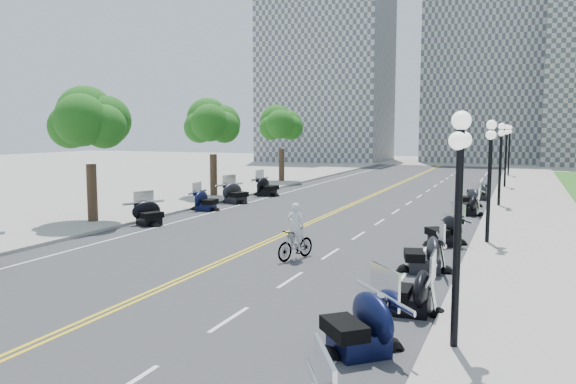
% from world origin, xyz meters
% --- Properties ---
extents(ground, '(160.00, 160.00, 0.00)m').
position_xyz_m(ground, '(0.00, 0.00, 0.00)').
color(ground, gray).
extents(road, '(16.00, 90.00, 0.01)m').
position_xyz_m(road, '(0.00, 10.00, 0.00)').
color(road, '#333335').
rests_on(road, ground).
extents(centerline_yellow_a, '(0.12, 90.00, 0.00)m').
position_xyz_m(centerline_yellow_a, '(-0.12, 10.00, 0.01)').
color(centerline_yellow_a, yellow).
rests_on(centerline_yellow_a, road).
extents(centerline_yellow_b, '(0.12, 90.00, 0.00)m').
position_xyz_m(centerline_yellow_b, '(0.12, 10.00, 0.01)').
color(centerline_yellow_b, yellow).
rests_on(centerline_yellow_b, road).
extents(edge_line_north, '(0.12, 90.00, 0.00)m').
position_xyz_m(edge_line_north, '(6.40, 10.00, 0.01)').
color(edge_line_north, white).
rests_on(edge_line_north, road).
extents(edge_line_south, '(0.12, 90.00, 0.00)m').
position_xyz_m(edge_line_south, '(-6.40, 10.00, 0.01)').
color(edge_line_south, white).
rests_on(edge_line_south, road).
extents(lane_dash_4, '(0.12, 2.00, 0.00)m').
position_xyz_m(lane_dash_4, '(3.20, -8.00, 0.01)').
color(lane_dash_4, white).
rests_on(lane_dash_4, road).
extents(lane_dash_5, '(0.12, 2.00, 0.00)m').
position_xyz_m(lane_dash_5, '(3.20, -4.00, 0.01)').
color(lane_dash_5, white).
rests_on(lane_dash_5, road).
extents(lane_dash_6, '(0.12, 2.00, 0.00)m').
position_xyz_m(lane_dash_6, '(3.20, 0.00, 0.01)').
color(lane_dash_6, white).
rests_on(lane_dash_6, road).
extents(lane_dash_7, '(0.12, 2.00, 0.00)m').
position_xyz_m(lane_dash_7, '(3.20, 4.00, 0.01)').
color(lane_dash_7, white).
rests_on(lane_dash_7, road).
extents(lane_dash_8, '(0.12, 2.00, 0.00)m').
position_xyz_m(lane_dash_8, '(3.20, 8.00, 0.01)').
color(lane_dash_8, white).
rests_on(lane_dash_8, road).
extents(lane_dash_9, '(0.12, 2.00, 0.00)m').
position_xyz_m(lane_dash_9, '(3.20, 12.00, 0.01)').
color(lane_dash_9, white).
rests_on(lane_dash_9, road).
extents(lane_dash_10, '(0.12, 2.00, 0.00)m').
position_xyz_m(lane_dash_10, '(3.20, 16.00, 0.01)').
color(lane_dash_10, white).
rests_on(lane_dash_10, road).
extents(lane_dash_11, '(0.12, 2.00, 0.00)m').
position_xyz_m(lane_dash_11, '(3.20, 20.00, 0.01)').
color(lane_dash_11, white).
rests_on(lane_dash_11, road).
extents(lane_dash_12, '(0.12, 2.00, 0.00)m').
position_xyz_m(lane_dash_12, '(3.20, 24.00, 0.01)').
color(lane_dash_12, white).
rests_on(lane_dash_12, road).
extents(lane_dash_13, '(0.12, 2.00, 0.00)m').
position_xyz_m(lane_dash_13, '(3.20, 28.00, 0.01)').
color(lane_dash_13, white).
rests_on(lane_dash_13, road).
extents(lane_dash_14, '(0.12, 2.00, 0.00)m').
position_xyz_m(lane_dash_14, '(3.20, 32.00, 0.01)').
color(lane_dash_14, white).
rests_on(lane_dash_14, road).
extents(lane_dash_15, '(0.12, 2.00, 0.00)m').
position_xyz_m(lane_dash_15, '(3.20, 36.00, 0.01)').
color(lane_dash_15, white).
rests_on(lane_dash_15, road).
extents(lane_dash_16, '(0.12, 2.00, 0.00)m').
position_xyz_m(lane_dash_16, '(3.20, 40.00, 0.01)').
color(lane_dash_16, white).
rests_on(lane_dash_16, road).
extents(lane_dash_17, '(0.12, 2.00, 0.00)m').
position_xyz_m(lane_dash_17, '(3.20, 44.00, 0.01)').
color(lane_dash_17, white).
rests_on(lane_dash_17, road).
extents(lane_dash_18, '(0.12, 2.00, 0.00)m').
position_xyz_m(lane_dash_18, '(3.20, 48.00, 0.01)').
color(lane_dash_18, white).
rests_on(lane_dash_18, road).
extents(lane_dash_19, '(0.12, 2.00, 0.00)m').
position_xyz_m(lane_dash_19, '(3.20, 52.00, 0.01)').
color(lane_dash_19, white).
rests_on(lane_dash_19, road).
extents(sidewalk_north, '(5.00, 90.00, 0.15)m').
position_xyz_m(sidewalk_north, '(10.50, 10.00, 0.07)').
color(sidewalk_north, '#9E9991').
rests_on(sidewalk_north, ground).
extents(sidewalk_south, '(5.00, 90.00, 0.15)m').
position_xyz_m(sidewalk_south, '(-10.50, 10.00, 0.07)').
color(sidewalk_south, '#9E9991').
rests_on(sidewalk_south, ground).
extents(distant_block_a, '(18.00, 14.00, 26.00)m').
position_xyz_m(distant_block_a, '(-18.00, 62.00, 13.00)').
color(distant_block_a, gray).
rests_on(distant_block_a, ground).
extents(distant_block_b, '(16.00, 12.00, 30.00)m').
position_xyz_m(distant_block_b, '(4.00, 68.00, 15.00)').
color(distant_block_b, gray).
rests_on(distant_block_b, ground).
extents(street_lamp_1, '(0.50, 1.20, 4.90)m').
position_xyz_m(street_lamp_1, '(8.60, -8.00, 2.60)').
color(street_lamp_1, black).
rests_on(street_lamp_1, sidewalk_north).
extents(street_lamp_2, '(0.50, 1.20, 4.90)m').
position_xyz_m(street_lamp_2, '(8.60, 4.00, 2.60)').
color(street_lamp_2, black).
rests_on(street_lamp_2, sidewalk_north).
extents(street_lamp_3, '(0.50, 1.20, 4.90)m').
position_xyz_m(street_lamp_3, '(8.60, 16.00, 2.60)').
color(street_lamp_3, black).
rests_on(street_lamp_3, sidewalk_north).
extents(street_lamp_4, '(0.50, 1.20, 4.90)m').
position_xyz_m(street_lamp_4, '(8.60, 28.00, 2.60)').
color(street_lamp_4, black).
rests_on(street_lamp_4, sidewalk_north).
extents(street_lamp_5, '(0.50, 1.20, 4.90)m').
position_xyz_m(street_lamp_5, '(8.60, 40.00, 2.60)').
color(street_lamp_5, black).
rests_on(street_lamp_5, sidewalk_north).
extents(tree_2, '(4.80, 4.80, 9.20)m').
position_xyz_m(tree_2, '(-10.00, 2.00, 4.75)').
color(tree_2, '#235619').
rests_on(tree_2, sidewalk_south).
extents(tree_3, '(4.80, 4.80, 9.20)m').
position_xyz_m(tree_3, '(-10.00, 14.00, 4.75)').
color(tree_3, '#235619').
rests_on(tree_3, sidewalk_south).
extents(tree_4, '(4.80, 4.80, 9.20)m').
position_xyz_m(tree_4, '(-10.00, 26.00, 4.75)').
color(tree_4, '#235619').
rests_on(tree_4, sidewalk_south).
extents(motorcycle_n_3, '(2.98, 2.98, 1.47)m').
position_xyz_m(motorcycle_n_3, '(6.74, -8.82, 0.74)').
color(motorcycle_n_3, black).
rests_on(motorcycle_n_3, road).
extents(motorcycle_n_4, '(1.96, 1.96, 1.32)m').
position_xyz_m(motorcycle_n_4, '(7.27, -5.78, 0.66)').
color(motorcycle_n_4, black).
rests_on(motorcycle_n_4, road).
extents(motorcycle_n_5, '(2.42, 2.42, 1.39)m').
position_xyz_m(motorcycle_n_5, '(6.91, -1.37, 0.70)').
color(motorcycle_n_5, black).
rests_on(motorcycle_n_5, road).
extents(motorcycle_n_6, '(2.78, 2.78, 1.40)m').
position_xyz_m(motorcycle_n_6, '(6.99, 3.32, 0.70)').
color(motorcycle_n_6, black).
rests_on(motorcycle_n_6, road).
extents(motorcycle_n_8, '(1.88, 1.88, 1.30)m').
position_xyz_m(motorcycle_n_8, '(7.16, 12.13, 0.65)').
color(motorcycle_n_8, black).
rests_on(motorcycle_n_8, road).
extents(motorcycle_n_9, '(2.51, 2.51, 1.29)m').
position_xyz_m(motorcycle_n_9, '(6.87, 15.58, 0.65)').
color(motorcycle_n_9, black).
rests_on(motorcycle_n_9, road).
extents(motorcycle_n_10, '(2.41, 2.41, 1.29)m').
position_xyz_m(motorcycle_n_10, '(7.14, 19.55, 0.65)').
color(motorcycle_n_10, black).
rests_on(motorcycle_n_10, road).
extents(motorcycle_s_6, '(2.58, 2.58, 1.34)m').
position_xyz_m(motorcycle_s_6, '(-7.13, 2.73, 0.67)').
color(motorcycle_s_6, black).
rests_on(motorcycle_s_6, road).
extents(motorcycle_s_7, '(2.05, 2.05, 1.33)m').
position_xyz_m(motorcycle_s_7, '(-7.15, 8.16, 0.67)').
color(motorcycle_s_7, black).
rests_on(motorcycle_s_7, road).
extents(motorcycle_s_8, '(2.61, 2.61, 1.46)m').
position_xyz_m(motorcycle_s_8, '(-7.08, 11.74, 0.73)').
color(motorcycle_s_8, black).
rests_on(motorcycle_s_8, road).
extents(motorcycle_s_9, '(2.25, 2.25, 1.49)m').
position_xyz_m(motorcycle_s_9, '(-6.86, 16.08, 0.74)').
color(motorcycle_s_9, black).
rests_on(motorcycle_s_9, road).
extents(bicycle, '(1.12, 1.97, 1.14)m').
position_xyz_m(bicycle, '(2.30, -1.33, 0.57)').
color(bicycle, '#A51414').
rests_on(bicycle, road).
extents(cyclist_rider, '(0.63, 0.42, 1.74)m').
position_xyz_m(cyclist_rider, '(2.30, -1.33, 2.01)').
color(cyclist_rider, white).
rests_on(cyclist_rider, bicycle).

